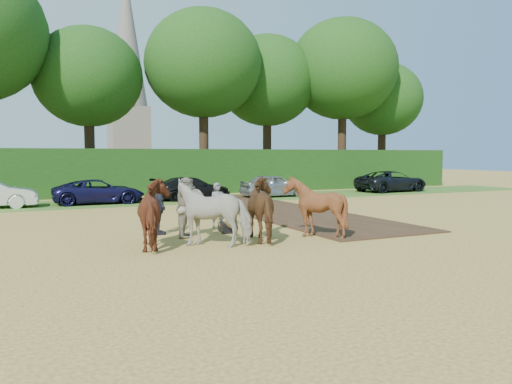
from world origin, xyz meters
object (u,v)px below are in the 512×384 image
Objects in this scene: plough_team at (241,210)px; parked_cars at (196,188)px; spectator_far at (158,208)px; spectator_near at (188,207)px; church at (128,72)px.

plough_team is 0.19× the size of parked_cars.
spectator_far is at bearing 128.66° from plough_team.
plough_team reaches higher than spectator_far.
spectator_near is 0.29× the size of plough_team.
spectator_far is 0.27× the size of plough_team.
plough_team is 14.16m from parked_cars.
plough_team reaches higher than parked_cars.
spectator_near is at bearing -109.63° from parked_cars.
parked_cars is 1.30× the size of church.
spectator_far is 3.06m from plough_team.
parked_cars is 43.49m from church.
plough_team is at bearing -97.66° from church.
parked_cars is (4.38, 12.28, -0.25)m from spectator_near.
parked_cars is at bearing 3.72° from spectator_near.
spectator_near is 55.72m from church.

